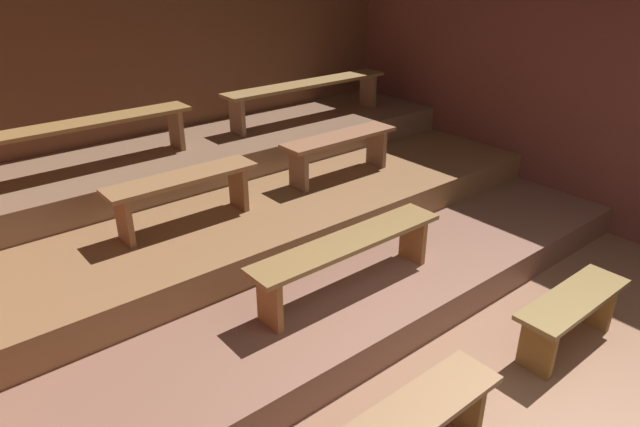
% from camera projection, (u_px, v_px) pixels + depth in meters
% --- Properties ---
extents(ground, '(6.65, 5.81, 0.08)m').
position_uv_depth(ground, '(319.00, 283.00, 5.05)').
color(ground, '#8A5E44').
extents(wall_back, '(6.65, 0.06, 2.73)m').
position_uv_depth(wall_back, '(174.00, 81.00, 6.22)').
color(wall_back, brown).
rests_on(wall_back, ground).
extents(wall_right, '(0.06, 5.81, 2.73)m').
position_uv_depth(wall_right, '(526.00, 83.00, 6.15)').
color(wall_right, brown).
rests_on(wall_right, ground).
extents(platform_lower, '(5.85, 3.72, 0.28)m').
position_uv_depth(platform_lower, '(277.00, 240.00, 5.43)').
color(platform_lower, brown).
rests_on(platform_lower, ground).
extents(platform_middle, '(5.85, 2.61, 0.28)m').
position_uv_depth(platform_middle, '(244.00, 196.00, 5.69)').
color(platform_middle, brown).
rests_on(platform_middle, platform_lower).
extents(platform_upper, '(5.85, 1.29, 0.28)m').
position_uv_depth(platform_upper, '(209.00, 153.00, 6.03)').
color(platform_upper, '#805E47').
rests_on(platform_upper, platform_middle).
extents(bench_floor_left, '(1.08, 0.32, 0.44)m').
position_uv_depth(bench_floor_left, '(419.00, 421.00, 3.11)').
color(bench_floor_left, '#906844').
rests_on(bench_floor_left, ground).
extents(bench_floor_right, '(1.08, 0.32, 0.44)m').
position_uv_depth(bench_floor_right, '(572.00, 310.00, 4.06)').
color(bench_floor_right, olive).
rests_on(bench_floor_right, ground).
extents(bench_lower_center, '(1.71, 0.32, 0.44)m').
position_uv_depth(bench_lower_center, '(349.00, 250.00, 4.24)').
color(bench_lower_center, olive).
rests_on(bench_lower_center, platform_lower).
extents(bench_middle_left, '(1.30, 0.32, 0.44)m').
position_uv_depth(bench_middle_left, '(183.00, 188.00, 4.66)').
color(bench_middle_left, olive).
rests_on(bench_middle_left, platform_middle).
extents(bench_middle_right, '(1.30, 0.32, 0.44)m').
position_uv_depth(bench_middle_right, '(340.00, 146.00, 5.66)').
color(bench_middle_right, '#935F42').
rests_on(bench_middle_right, platform_middle).
extents(bench_upper_left, '(2.21, 0.32, 0.44)m').
position_uv_depth(bench_upper_left, '(73.00, 132.00, 5.03)').
color(bench_upper_left, olive).
rests_on(bench_upper_left, platform_upper).
extents(bench_upper_right, '(2.21, 0.32, 0.44)m').
position_uv_depth(bench_upper_right, '(308.00, 89.00, 6.58)').
color(bench_upper_right, olive).
rests_on(bench_upper_right, platform_upper).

